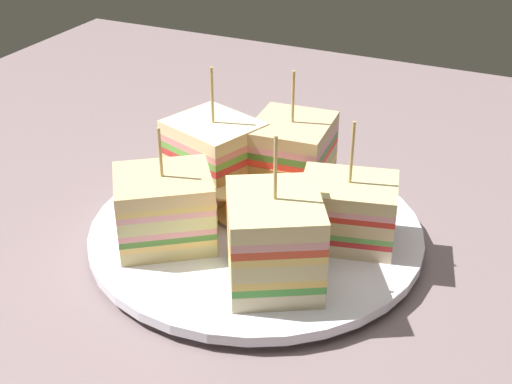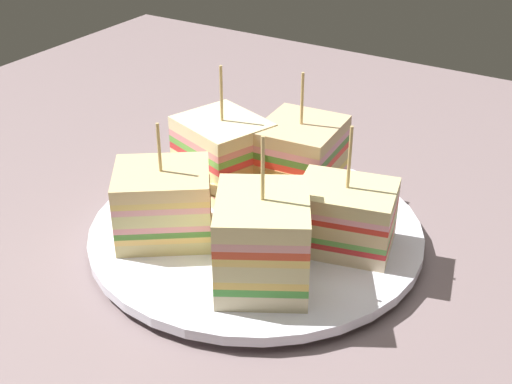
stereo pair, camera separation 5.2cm
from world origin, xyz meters
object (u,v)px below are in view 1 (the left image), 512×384
at_px(plate, 256,232).
at_px(chip_pile, 245,204).
at_px(sandwich_wedge_1, 347,211).
at_px(sandwich_wedge_3, 214,156).
at_px(sandwich_wedge_0, 274,240).
at_px(sandwich_wedge_4, 165,209).
at_px(sandwich_wedge_2, 294,156).

distance_m(plate, chip_pile, 0.02).
xyz_separation_m(plate, sandwich_wedge_1, (0.01, -0.07, 0.03)).
bearing_deg(plate, chip_pile, 55.93).
distance_m(sandwich_wedge_1, sandwich_wedge_3, 0.13).
relative_size(sandwich_wedge_0, sandwich_wedge_3, 1.01).
bearing_deg(sandwich_wedge_0, plate, 5.58).
relative_size(sandwich_wedge_0, sandwich_wedge_4, 1.19).
bearing_deg(sandwich_wedge_2, sandwich_wedge_0, 11.53).
height_order(sandwich_wedge_3, chip_pile, sandwich_wedge_3).
bearing_deg(sandwich_wedge_2, chip_pile, -20.48).
height_order(sandwich_wedge_1, chip_pile, sandwich_wedge_1).
bearing_deg(plate, sandwich_wedge_3, 54.81).
height_order(plate, sandwich_wedge_4, sandwich_wedge_4).
bearing_deg(plate, sandwich_wedge_1, -80.13).
bearing_deg(chip_pile, sandwich_wedge_3, 54.45).
relative_size(sandwich_wedge_2, sandwich_wedge_4, 1.13).
xyz_separation_m(plate, sandwich_wedge_4, (-0.04, 0.05, 0.03)).
relative_size(plate, sandwich_wedge_2, 2.48).
bearing_deg(sandwich_wedge_4, plate, 5.08).
height_order(sandwich_wedge_2, sandwich_wedge_4, sandwich_wedge_2).
relative_size(sandwich_wedge_1, sandwich_wedge_3, 0.89).
bearing_deg(sandwich_wedge_3, sandwich_wedge_4, -67.84).
bearing_deg(sandwich_wedge_0, sandwich_wedge_4, 53.51).
height_order(sandwich_wedge_1, sandwich_wedge_3, sandwich_wedge_3).
xyz_separation_m(sandwich_wedge_0, sandwich_wedge_1, (0.07, -0.03, -0.01)).
relative_size(sandwich_wedge_1, sandwich_wedge_4, 1.05).
xyz_separation_m(plate, sandwich_wedge_3, (0.04, 0.06, 0.04)).
xyz_separation_m(sandwich_wedge_1, sandwich_wedge_2, (0.06, 0.06, 0.01)).
height_order(sandwich_wedge_1, sandwich_wedge_2, sandwich_wedge_2).
xyz_separation_m(sandwich_wedge_0, sandwich_wedge_3, (0.10, 0.09, -0.00)).
bearing_deg(chip_pile, sandwich_wedge_2, -15.60).
distance_m(sandwich_wedge_1, chip_pile, 0.08).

